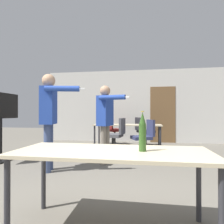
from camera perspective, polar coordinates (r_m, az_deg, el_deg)
The scene contains 11 objects.
back_wall at distance 7.58m, azimuth 6.14°, elevation 1.66°, with size 6.64×0.12×2.69m.
conference_table_near at distance 1.88m, azimuth -0.10°, elevation -13.07°, with size 1.78×0.72×0.74m.
conference_table_far at distance 6.05m, azimuth 4.44°, elevation -4.19°, with size 2.02×0.70×0.74m.
tv_screen at distance 5.16m, azimuth -29.19°, elevation -1.44°, with size 0.44×1.18×1.55m.
person_near_casual at distance 3.89m, azimuth -17.45°, elevation 0.07°, with size 0.89×0.60×1.81m.
person_left_plaid at distance 4.27m, azimuth -1.82°, elevation -1.18°, with size 0.72×0.72×1.67m.
office_chair_side_rolled at distance 5.30m, azimuth 1.02°, elevation -7.14°, with size 0.58×0.53×0.95m.
office_chair_mid_tucked at distance 5.25m, azimuth 9.12°, elevation -7.53°, with size 0.65×0.60×0.91m.
office_chair_far_left at distance 6.68m, azimuth 9.08°, elevation -5.80°, with size 0.68×0.65×0.93m.
office_chair_near_pushed at distance 6.85m, azimuth 0.29°, elevation -5.55°, with size 0.68×0.69×0.95m.
beer_bottle at distance 1.82m, azimuth 8.71°, elevation -5.74°, with size 0.07×0.07×0.36m.
Camera 1 is at (0.44, -1.50, 1.08)m, focal length 32.00 mm.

